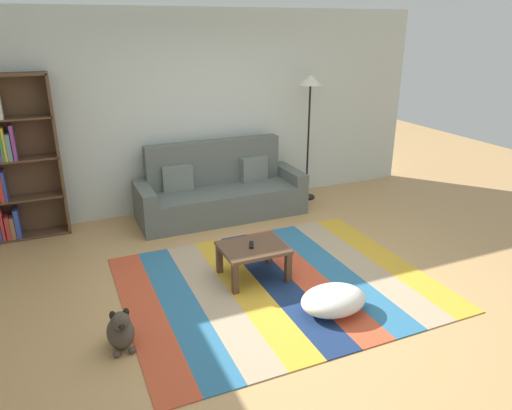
% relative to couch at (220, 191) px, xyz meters
% --- Properties ---
extents(ground_plane, '(14.00, 14.00, 0.00)m').
position_rel_couch_xyz_m(ground_plane, '(-0.08, -2.02, -0.34)').
color(ground_plane, tan).
extents(back_wall, '(6.80, 0.10, 2.70)m').
position_rel_couch_xyz_m(back_wall, '(-0.08, 0.53, 1.01)').
color(back_wall, silver).
rests_on(back_wall, ground_plane).
extents(rug, '(3.04, 2.47, 0.01)m').
position_rel_couch_xyz_m(rug, '(-0.11, -2.04, -0.33)').
color(rug, '#C64C2D').
rests_on(rug, ground_plane).
extents(couch, '(2.26, 0.80, 1.00)m').
position_rel_couch_xyz_m(couch, '(0.00, 0.00, 0.00)').
color(couch, '#59605B').
rests_on(couch, ground_plane).
extents(bookshelf, '(0.90, 0.28, 1.97)m').
position_rel_couch_xyz_m(bookshelf, '(-2.52, 0.28, 0.66)').
color(bookshelf, brown).
rests_on(bookshelf, ground_plane).
extents(coffee_table, '(0.66, 0.54, 0.35)m').
position_rel_couch_xyz_m(coffee_table, '(-0.28, -1.81, -0.04)').
color(coffee_table, '#513826').
rests_on(coffee_table, rug).
extents(pouf, '(0.63, 0.46, 0.24)m').
position_rel_couch_xyz_m(pouf, '(0.13, -2.70, -0.21)').
color(pouf, white).
rests_on(pouf, rug).
extents(dog, '(0.22, 0.35, 0.40)m').
position_rel_couch_xyz_m(dog, '(-1.72, -2.44, -0.18)').
color(dog, '#473D33').
rests_on(dog, ground_plane).
extents(standing_lamp, '(0.32, 0.32, 1.83)m').
position_rel_couch_xyz_m(standing_lamp, '(1.43, 0.12, 1.19)').
color(standing_lamp, black).
rests_on(standing_lamp, ground_plane).
extents(tv_remote, '(0.10, 0.16, 0.02)m').
position_rel_couch_xyz_m(tv_remote, '(-0.30, -1.80, 0.04)').
color(tv_remote, black).
rests_on(tv_remote, coffee_table).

